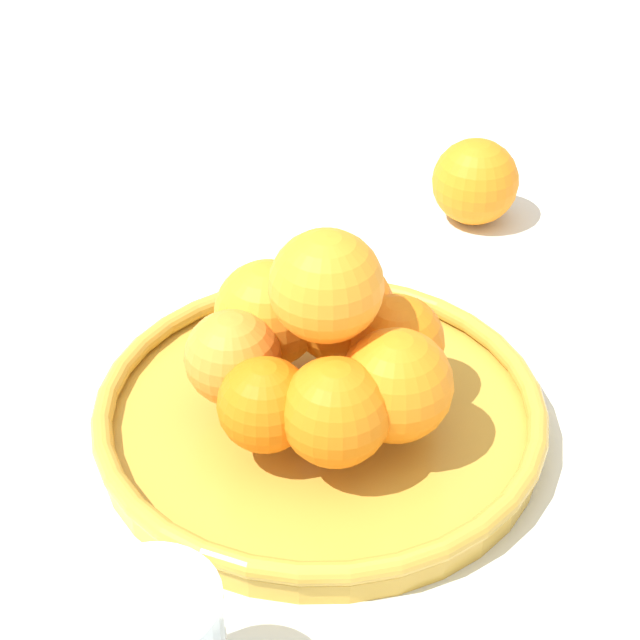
{
  "coord_description": "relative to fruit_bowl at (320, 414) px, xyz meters",
  "views": [
    {
      "loc": [
        -0.46,
        -0.36,
        0.52
      ],
      "look_at": [
        0.0,
        0.0,
        0.1
      ],
      "focal_mm": 60.0,
      "sensor_mm": 36.0,
      "label": 1
    }
  ],
  "objects": [
    {
      "name": "stray_orange",
      "position": [
        0.33,
        0.07,
        0.02
      ],
      "size": [
        0.08,
        0.08,
        0.08
      ],
      "primitive_type": "sphere",
      "color": "orange",
      "rests_on": "ground_plane"
    },
    {
      "name": "orange_pile",
      "position": [
        0.0,
        -0.0,
        0.06
      ],
      "size": [
        0.18,
        0.2,
        0.14
      ],
      "color": "orange",
      "rests_on": "fruit_bowl"
    },
    {
      "name": "fruit_bowl",
      "position": [
        0.0,
        0.0,
        0.0
      ],
      "size": [
        0.33,
        0.33,
        0.03
      ],
      "color": "gold",
      "rests_on": "ground_plane"
    },
    {
      "name": "ground_plane",
      "position": [
        0.0,
        0.0,
        -0.02
      ],
      "size": [
        4.0,
        4.0,
        0.0
      ],
      "primitive_type": "plane",
      "color": "silver"
    }
  ]
}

